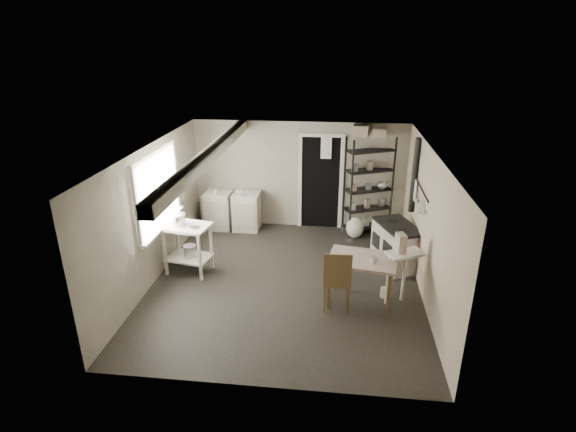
# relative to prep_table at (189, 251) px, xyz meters

# --- Properties ---
(floor) EXTENTS (5.00, 5.00, 0.00)m
(floor) POSITION_rel_prep_table_xyz_m (1.75, -0.18, -0.40)
(floor) COLOR black
(floor) RESTS_ON ground
(ceiling) EXTENTS (5.00, 5.00, 0.00)m
(ceiling) POSITION_rel_prep_table_xyz_m (1.75, -0.18, 1.90)
(ceiling) COLOR silver
(ceiling) RESTS_ON wall_back
(wall_back) EXTENTS (4.50, 0.02, 2.30)m
(wall_back) POSITION_rel_prep_table_xyz_m (1.75, 2.32, 0.75)
(wall_back) COLOR #A59F8D
(wall_back) RESTS_ON ground
(wall_front) EXTENTS (4.50, 0.02, 2.30)m
(wall_front) POSITION_rel_prep_table_xyz_m (1.75, -2.68, 0.75)
(wall_front) COLOR #A59F8D
(wall_front) RESTS_ON ground
(wall_left) EXTENTS (0.02, 5.00, 2.30)m
(wall_left) POSITION_rel_prep_table_xyz_m (-0.50, -0.18, 0.75)
(wall_left) COLOR #A59F8D
(wall_left) RESTS_ON ground
(wall_right) EXTENTS (0.02, 5.00, 2.30)m
(wall_right) POSITION_rel_prep_table_xyz_m (4.00, -0.18, 0.75)
(wall_right) COLOR #A59F8D
(wall_right) RESTS_ON ground
(window) EXTENTS (0.12, 1.76, 1.28)m
(window) POSITION_rel_prep_table_xyz_m (-0.47, 0.02, 1.10)
(window) COLOR white
(window) RESTS_ON wall_left
(doorway) EXTENTS (0.96, 0.10, 2.08)m
(doorway) POSITION_rel_prep_table_xyz_m (2.20, 2.29, 0.60)
(doorway) COLOR white
(doorway) RESTS_ON ground
(ceiling_beam) EXTENTS (0.18, 5.00, 0.18)m
(ceiling_beam) POSITION_rel_prep_table_xyz_m (0.55, -0.18, 1.80)
(ceiling_beam) COLOR white
(ceiling_beam) RESTS_ON ceiling
(wallpaper_panel) EXTENTS (0.01, 5.00, 2.30)m
(wallpaper_panel) POSITION_rel_prep_table_xyz_m (3.99, -0.18, 0.75)
(wallpaper_panel) COLOR beige
(wallpaper_panel) RESTS_ON wall_right
(utensil_rail) EXTENTS (0.06, 1.20, 0.44)m
(utensil_rail) POSITION_rel_prep_table_xyz_m (3.94, 0.42, 1.15)
(utensil_rail) COLOR silver
(utensil_rail) RESTS_ON wall_right
(prep_table) EXTENTS (0.87, 0.69, 0.89)m
(prep_table) POSITION_rel_prep_table_xyz_m (0.00, 0.00, 0.00)
(prep_table) COLOR white
(prep_table) RESTS_ON ground
(stockpot) EXTENTS (0.29, 0.29, 0.28)m
(stockpot) POSITION_rel_prep_table_xyz_m (-0.14, 0.03, 0.54)
(stockpot) COLOR silver
(stockpot) RESTS_ON prep_table
(saucepan) EXTENTS (0.24, 0.24, 0.10)m
(saucepan) POSITION_rel_prep_table_xyz_m (0.17, -0.07, 0.45)
(saucepan) COLOR silver
(saucepan) RESTS_ON prep_table
(bucket) EXTENTS (0.24, 0.24, 0.24)m
(bucket) POSITION_rel_prep_table_xyz_m (0.02, 0.01, -0.02)
(bucket) COLOR silver
(bucket) RESTS_ON prep_table
(base_cabinets) EXTENTS (1.24, 0.54, 0.81)m
(base_cabinets) POSITION_rel_prep_table_xyz_m (0.33, 2.00, 0.06)
(base_cabinets) COLOR beige
(base_cabinets) RESTS_ON ground
(mixing_bowl) EXTENTS (0.37, 0.37, 0.07)m
(mixing_bowl) POSITION_rel_prep_table_xyz_m (0.49, 1.90, 0.56)
(mixing_bowl) COLOR silver
(mixing_bowl) RESTS_ON base_cabinets
(counter_cup) EXTENTS (0.17, 0.17, 0.10)m
(counter_cup) POSITION_rel_prep_table_xyz_m (-0.00, 1.90, 0.57)
(counter_cup) COLOR silver
(counter_cup) RESTS_ON base_cabinets
(shelf_rack) EXTENTS (1.05, 0.75, 2.06)m
(shelf_rack) POSITION_rel_prep_table_xyz_m (3.21, 2.12, 0.55)
(shelf_rack) COLOR black
(shelf_rack) RESTS_ON ground
(shelf_jar) EXTENTS (0.11, 0.11, 0.20)m
(shelf_jar) POSITION_rel_prep_table_xyz_m (2.90, 2.11, 0.97)
(shelf_jar) COLOR silver
(shelf_jar) RESTS_ON shelf_rack
(storage_box_a) EXTENTS (0.35, 0.32, 0.22)m
(storage_box_a) POSITION_rel_prep_table_xyz_m (2.98, 2.18, 1.61)
(storage_box_a) COLOR #C2B09C
(storage_box_a) RESTS_ON shelf_rack
(storage_box_b) EXTENTS (0.29, 0.28, 0.17)m
(storage_box_b) POSITION_rel_prep_table_xyz_m (3.35, 2.12, 1.59)
(storage_box_b) COLOR #C2B09C
(storage_box_b) RESTS_ON shelf_rack
(stove) EXTENTS (0.89, 1.14, 0.79)m
(stove) POSITION_rel_prep_table_xyz_m (3.67, 0.65, 0.04)
(stove) COLOR beige
(stove) RESTS_ON ground
(stovepipe) EXTENTS (0.11, 0.11, 1.37)m
(stovepipe) POSITION_rel_prep_table_xyz_m (3.94, 1.09, 1.19)
(stovepipe) COLOR black
(stovepipe) RESTS_ON stove
(side_ledge) EXTENTS (0.63, 0.51, 0.86)m
(side_ledge) POSITION_rel_prep_table_xyz_m (3.64, -0.56, 0.03)
(side_ledge) COLOR white
(side_ledge) RESTS_ON ground
(oats_box) EXTENTS (0.17, 0.22, 0.30)m
(oats_box) POSITION_rel_prep_table_xyz_m (3.55, -0.57, 0.61)
(oats_box) COLOR #C2B09C
(oats_box) RESTS_ON side_ledge
(work_table) EXTENTS (1.14, 0.88, 0.78)m
(work_table) POSITION_rel_prep_table_xyz_m (2.99, -0.68, -0.02)
(work_table) COLOR #C1B3A5
(work_table) RESTS_ON ground
(table_cup) EXTENTS (0.14, 0.14, 0.10)m
(table_cup) POSITION_rel_prep_table_xyz_m (3.14, -0.81, 0.41)
(table_cup) COLOR silver
(table_cup) RESTS_ON work_table
(chair) EXTENTS (0.42, 0.44, 1.00)m
(chair) POSITION_rel_prep_table_xyz_m (2.61, -0.83, 0.08)
(chair) COLOR brown
(chair) RESTS_ON ground
(flour_sack) EXTENTS (0.42, 0.38, 0.44)m
(flour_sack) POSITION_rel_prep_table_xyz_m (2.97, 1.79, -0.16)
(flour_sack) COLOR white
(flour_sack) RESTS_ON ground
(floor_crock) EXTENTS (0.15, 0.15, 0.16)m
(floor_crock) POSITION_rel_prep_table_xyz_m (3.39, -0.48, -0.33)
(floor_crock) COLOR silver
(floor_crock) RESTS_ON ground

